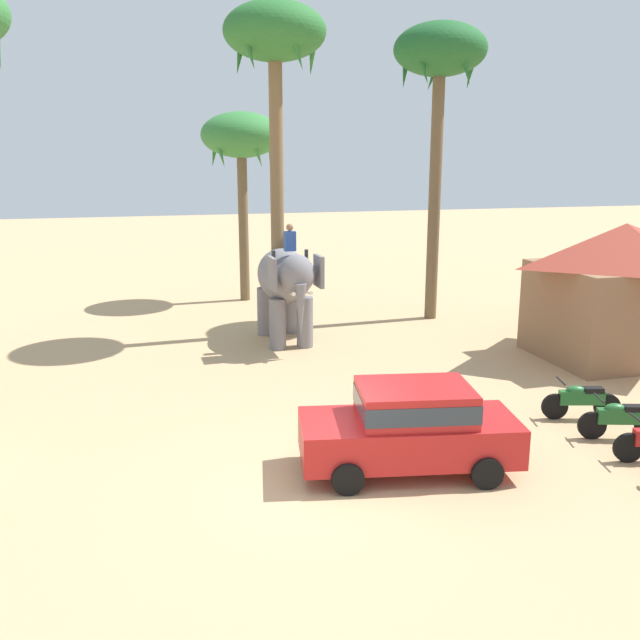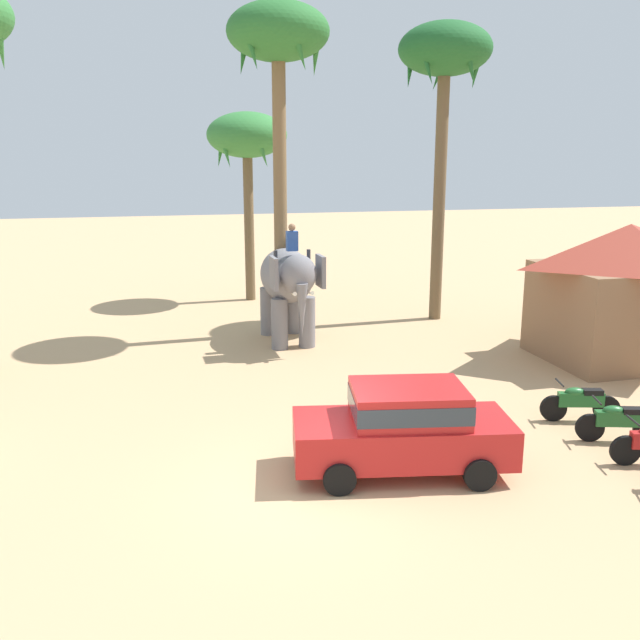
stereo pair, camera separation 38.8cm
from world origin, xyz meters
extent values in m
plane|color=tan|center=(0.00, 0.00, 0.00)|extent=(120.00, 120.00, 0.00)
cube|color=red|center=(1.79, 0.28, 0.68)|extent=(4.33, 2.38, 0.76)
cube|color=red|center=(1.89, 0.27, 1.38)|extent=(2.34, 1.90, 0.64)
cube|color=#2D3842|center=(1.89, 0.27, 1.38)|extent=(2.36, 1.92, 0.35)
cylinder|color=black|center=(0.39, -0.34, 0.30)|extent=(0.62, 0.28, 0.60)
cylinder|color=black|center=(0.68, 1.34, 0.30)|extent=(0.62, 0.28, 0.60)
cylinder|color=black|center=(2.90, -0.77, 0.30)|extent=(0.62, 0.28, 0.60)
cylinder|color=black|center=(3.19, 0.90, 0.30)|extent=(0.62, 0.28, 0.60)
ellipsoid|color=slate|center=(1.54, 10.29, 2.15)|extent=(1.68, 3.14, 1.70)
cylinder|color=slate|center=(2.01, 9.37, 0.80)|extent=(0.52, 0.52, 1.60)
cylinder|color=slate|center=(1.13, 9.35, 0.80)|extent=(0.52, 0.52, 1.60)
cylinder|color=slate|center=(1.96, 11.23, 0.80)|extent=(0.52, 0.52, 1.60)
cylinder|color=slate|center=(1.08, 11.21, 0.80)|extent=(0.52, 0.52, 1.60)
ellipsoid|color=slate|center=(1.59, 8.67, 2.45)|extent=(1.12, 1.03, 1.20)
cube|color=slate|center=(2.30, 8.78, 2.50)|extent=(0.14, 0.80, 0.96)
cube|color=slate|center=(0.86, 8.75, 2.50)|extent=(0.14, 0.80, 0.96)
cone|color=slate|center=(1.60, 8.22, 1.45)|extent=(0.37, 0.37, 1.60)
cone|color=beige|center=(1.85, 8.27, 1.95)|extent=(0.13, 0.57, 0.21)
cone|color=beige|center=(1.34, 8.26, 1.95)|extent=(0.13, 0.57, 0.21)
cube|color=#2D519E|center=(1.57, 9.44, 3.35)|extent=(0.35, 0.25, 0.60)
sphere|color=#8E6647|center=(1.57, 9.44, 3.77)|extent=(0.22, 0.22, 0.22)
cylinder|color=#333338|center=(2.09, 9.45, 2.80)|extent=(0.12, 0.12, 0.55)
cylinder|color=#333338|center=(1.05, 9.43, 2.80)|extent=(0.12, 0.12, 0.55)
cylinder|color=black|center=(6.13, -0.50, 0.30)|extent=(0.61, 0.23, 0.60)
cylinder|color=black|center=(6.22, -0.52, 0.92)|extent=(0.16, 0.54, 0.04)
cylinder|color=black|center=(6.16, 0.69, 0.30)|extent=(0.60, 0.27, 0.60)
cube|color=#23662D|center=(6.74, 0.52, 0.52)|extent=(1.03, 0.49, 0.32)
ellipsoid|color=#23662D|center=(6.59, 0.56, 0.70)|extent=(0.49, 0.36, 0.20)
cube|color=black|center=(6.98, 0.44, 0.70)|extent=(0.48, 0.34, 0.12)
cylinder|color=black|center=(6.25, 0.66, 0.92)|extent=(0.20, 0.54, 0.04)
cylinder|color=black|center=(6.05, 1.90, 0.30)|extent=(0.61, 0.25, 0.60)
cylinder|color=black|center=(7.21, 1.59, 0.30)|extent=(0.61, 0.25, 0.60)
cube|color=#23662D|center=(6.63, 1.74, 0.52)|extent=(1.04, 0.46, 0.32)
ellipsoid|color=#23662D|center=(6.49, 1.78, 0.70)|extent=(0.49, 0.34, 0.20)
cube|color=black|center=(6.88, 1.68, 0.70)|extent=(0.48, 0.33, 0.12)
cylinder|color=black|center=(6.14, 1.88, 0.92)|extent=(0.18, 0.54, 0.04)
cylinder|color=brown|center=(1.34, 17.12, 3.24)|extent=(0.40, 0.40, 6.49)
ellipsoid|color=#337A38|center=(1.34, 17.12, 6.69)|extent=(3.20, 3.20, 1.80)
cone|color=#337A38|center=(2.54, 17.12, 6.19)|extent=(0.40, 0.92, 1.64)
cone|color=#337A38|center=(1.71, 18.26, 6.19)|extent=(0.91, 0.57, 1.67)
cone|color=#337A38|center=(0.37, 17.82, 6.19)|extent=(0.73, 0.83, 1.69)
cone|color=#337A38|center=(0.37, 16.41, 6.19)|extent=(0.73, 0.83, 1.69)
cone|color=#337A38|center=(1.71, 15.97, 6.19)|extent=(0.91, 0.57, 1.67)
cylinder|color=brown|center=(7.47, 12.05, 4.61)|extent=(0.43, 0.43, 9.22)
ellipsoid|color=#1E5B28|center=(7.47, 12.05, 9.42)|extent=(3.20, 3.20, 1.80)
cone|color=#1E5B28|center=(8.67, 12.05, 8.92)|extent=(0.40, 0.92, 1.64)
cone|color=#1E5B28|center=(7.84, 13.19, 8.92)|extent=(0.91, 0.57, 1.67)
cone|color=#1E5B28|center=(6.50, 12.75, 8.92)|extent=(0.73, 0.83, 1.69)
cone|color=#1E5B28|center=(6.50, 11.34, 8.92)|extent=(0.73, 0.83, 1.69)
cone|color=#1E5B28|center=(7.84, 10.90, 8.92)|extent=(0.91, 0.57, 1.67)
cylinder|color=brown|center=(1.55, 11.22, 4.71)|extent=(0.43, 0.43, 9.42)
ellipsoid|color=#286B2D|center=(1.55, 11.22, 9.62)|extent=(3.20, 3.20, 1.80)
cone|color=#286B2D|center=(2.75, 11.22, 9.12)|extent=(0.40, 0.92, 1.64)
cone|color=#286B2D|center=(1.92, 12.36, 9.12)|extent=(0.91, 0.57, 1.67)
cone|color=#286B2D|center=(0.58, 11.92, 9.12)|extent=(0.73, 0.83, 1.69)
cone|color=#286B2D|center=(0.58, 10.51, 9.12)|extent=(0.73, 0.83, 1.69)
cone|color=#286B2D|center=(1.92, 10.07, 9.12)|extent=(0.91, 0.57, 1.67)
cube|color=#8C6647|center=(10.69, 5.85, 1.40)|extent=(4.40, 3.61, 2.80)
pyramid|color=#9E3828|center=(10.69, 5.85, 3.40)|extent=(5.01, 4.21, 1.20)
camera|label=1|loc=(-3.03, -11.15, 5.91)|focal=38.91mm
camera|label=2|loc=(-2.65, -11.24, 5.91)|focal=38.91mm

